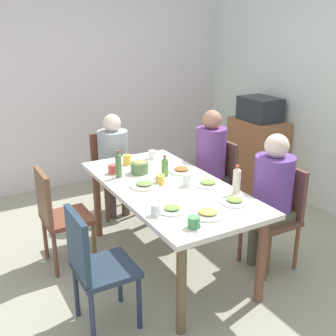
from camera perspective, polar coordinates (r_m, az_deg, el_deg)
ground_plane at (r=3.82m, az=-0.00°, el=-12.95°), size 5.53×5.53×0.00m
wall_left at (r=5.45m, az=-12.57°, el=11.21°), size 0.12×4.42×2.60m
dining_table at (r=3.50m, az=-0.00°, el=-3.66°), size 1.80×0.90×0.76m
chair_0 at (r=3.68m, az=-14.97°, el=-5.93°), size 0.40×0.40×0.90m
chair_1 at (r=3.71m, az=14.84°, el=-5.70°), size 0.40×0.40×0.90m
person_1 at (r=3.56m, az=14.10°, el=-2.89°), size 0.33×0.33×1.20m
chair_2 at (r=2.91m, az=-10.16°, el=-12.77°), size 0.40×0.40×0.90m
chair_3 at (r=4.33m, az=6.64°, el=-1.38°), size 0.40×0.40×0.90m
person_3 at (r=4.21m, az=5.76°, el=1.25°), size 0.30×0.30×1.23m
chair_4 at (r=4.64m, az=-7.81°, el=0.01°), size 0.40×0.40×0.90m
person_4 at (r=4.50m, az=-7.48°, el=1.79°), size 0.32×0.32×1.13m
plate_0 at (r=3.77m, az=1.89°, el=-0.28°), size 0.24×0.24×0.04m
plate_1 at (r=3.17m, az=9.17°, el=-4.50°), size 0.22×0.22×0.04m
plate_2 at (r=3.48m, az=5.51°, el=-2.10°), size 0.23×0.23×0.04m
plate_3 at (r=3.00m, az=0.55°, el=-5.68°), size 0.21×0.21×0.04m
plate_4 at (r=3.44m, az=-3.27°, el=-2.29°), size 0.25×0.25×0.04m
plate_5 at (r=2.96m, az=5.51°, el=-6.20°), size 0.25×0.25×0.04m
bowl_0 at (r=3.73m, az=-3.94°, el=0.19°), size 0.16×0.16×0.12m
cup_0 at (r=4.12m, az=-2.13°, el=1.86°), size 0.11×0.07×0.08m
cup_1 at (r=2.77m, az=3.59°, el=-7.46°), size 0.12×0.08×0.08m
cup_2 at (r=2.93m, az=-1.64°, el=-5.75°), size 0.11×0.07×0.08m
cup_3 at (r=3.74m, az=-7.56°, el=-0.15°), size 0.12×0.09×0.08m
cup_4 at (r=3.96m, az=-5.64°, el=1.13°), size 0.11×0.08×0.09m
cup_5 at (r=3.48m, az=-1.06°, el=-1.58°), size 0.11×0.08×0.08m
cup_6 at (r=3.44m, az=2.65°, el=-1.66°), size 0.11×0.08×0.10m
bottle_0 at (r=3.62m, az=-6.82°, el=0.44°), size 0.05×0.05×0.24m
bottle_1 at (r=3.64m, az=-0.44°, el=0.20°), size 0.06×0.06×0.19m
bottle_2 at (r=3.29m, az=9.43°, el=-1.73°), size 0.06×0.06×0.24m
side_cabinet at (r=5.36m, az=12.07°, el=1.75°), size 0.70×0.44×0.90m
microwave at (r=5.21m, az=12.53°, el=7.94°), size 0.48×0.36×0.28m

